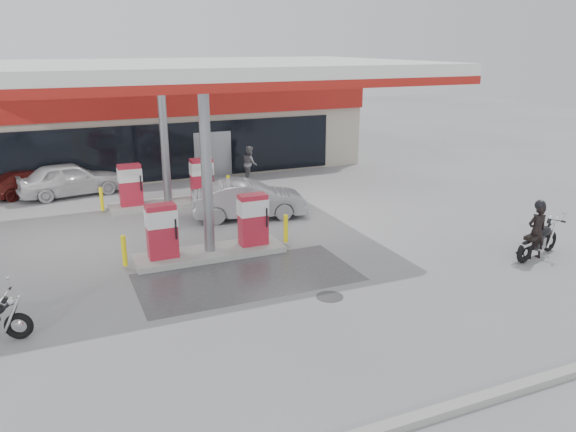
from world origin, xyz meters
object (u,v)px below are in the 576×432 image
sedan_white (70,179)px  parked_car_left (32,182)px  biker_main (537,231)px  attendant (250,163)px  pump_island_near (209,234)px  main_motorcycle (538,241)px  hatchback_silver (249,200)px  pump_island_far (167,188)px  parked_car_right (230,155)px

sedan_white → parked_car_left: sedan_white is taller
biker_main → parked_car_left: bearing=-39.0°
attendant → parked_car_left: bearing=88.1°
pump_island_near → main_motorcycle: size_ratio=2.39×
sedan_white → attendant: 7.90m
biker_main → hatchback_silver: size_ratio=0.41×
pump_island_near → main_motorcycle: 9.89m
sedan_white → hatchback_silver: size_ratio=1.01×
main_motorcycle → hatchback_silver: size_ratio=0.52×
pump_island_far → parked_car_left: (-4.91, 4.00, -0.17)m
pump_island_near → sedan_white: bearing=110.5°
pump_island_near → hatchback_silver: (2.41, 3.24, -0.03)m
attendant → hatchback_silver: attendant is taller
attendant → hatchback_silver: bearing=165.3°
hatchback_silver → parked_car_left: 9.97m
sedan_white → parked_car_right: (7.93, 2.80, -0.12)m
parked_car_left → hatchback_silver: bearing=-152.1°
biker_main → parked_car_right: size_ratio=0.40×
pump_island_far → parked_car_right: bearing=53.1°
biker_main → hatchback_silver: biker_main is taller
main_motorcycle → sedan_white: 18.15m
pump_island_far → biker_main: 13.39m
attendant → hatchback_silver: 5.93m
main_motorcycle → attendant: attendant is taller
pump_island_far → hatchback_silver: size_ratio=1.24×
sedan_white → parked_car_left: (-1.48, 0.80, -0.17)m
hatchback_silver → biker_main: bearing=-127.0°
main_motorcycle → biker_main: 0.40m
main_motorcycle → parked_car_right: size_ratio=0.50×
sedan_white → attendant: size_ratio=2.60×
pump_island_far → parked_car_left: pump_island_far is taller
hatchback_silver → parked_car_left: size_ratio=1.11×
main_motorcycle → parked_car_right: bearing=89.8°
attendant → pump_island_far: bearing=127.6°
pump_island_far → parked_car_left: bearing=140.8°
parked_car_right → pump_island_far: bearing=140.0°
pump_island_near → parked_car_left: bearing=116.2°
sedan_white → attendant: bearing=-102.5°
sedan_white → hatchback_silver: (5.84, -5.96, -0.03)m
parked_car_left → biker_main: bearing=-154.9°
pump_island_near → parked_car_left: 11.14m
parked_car_right → biker_main: bearing=-167.9°
hatchback_silver → parked_car_left: bearing=58.7°
pump_island_far → sedan_white: bearing=137.0°
biker_main → parked_car_left: 19.67m
main_motorcycle → hatchback_silver: bearing=116.5°
main_motorcycle → hatchback_silver: (-6.64, 7.22, 0.18)m
hatchback_silver → parked_car_right: size_ratio=0.97×
biker_main → sedan_white: biker_main is taller
sedan_white → attendant: attendant is taller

